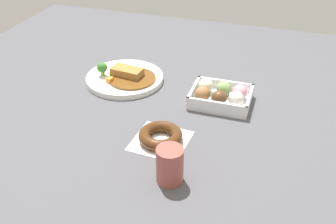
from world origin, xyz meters
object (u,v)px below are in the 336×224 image
Objects in this scene: donut_box at (221,96)px; coffee_mug at (170,165)px; chocolate_ring_donut at (161,136)px; curry_plate at (125,77)px.

donut_box is 1.99× the size of coffee_mug.
donut_box reaches higher than chocolate_ring_donut.
curry_plate reaches higher than donut_box.
curry_plate is 0.33m from donut_box.
donut_box is at bearing -6.55° from curry_plate.
donut_box is 0.26m from chocolate_ring_donut.
chocolate_ring_donut is at bearing -115.11° from donut_box.
curry_plate is 2.86× the size of coffee_mug.
chocolate_ring_donut is 1.68× the size of coffee_mug.
chocolate_ring_donut is 0.15m from coffee_mug.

